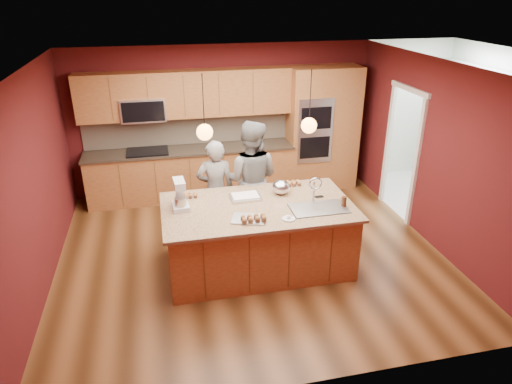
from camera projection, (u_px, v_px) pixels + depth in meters
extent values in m
plane|color=#462811|center=(251.00, 253.00, 6.76)|extent=(5.50, 5.50, 0.00)
plane|color=white|center=(250.00, 67.00, 5.64)|extent=(5.50, 5.50, 0.00)
plane|color=#4F1315|center=(223.00, 120.00, 8.42)|extent=(5.50, 0.00, 5.50)
plane|color=#4F1315|center=(309.00, 271.00, 3.98)|extent=(5.50, 0.00, 5.50)
plane|color=#4F1315|center=(34.00, 186.00, 5.66)|extent=(0.00, 5.00, 5.00)
plane|color=#4F1315|center=(432.00, 153.00, 6.74)|extent=(0.00, 5.00, 5.00)
cube|color=brown|center=(192.00, 174.00, 8.40)|extent=(3.70, 0.60, 0.90)
cube|color=#2F251F|center=(190.00, 150.00, 8.20)|extent=(3.74, 0.64, 0.04)
cube|color=#C0AE92|center=(188.00, 129.00, 8.34)|extent=(3.70, 0.03, 0.56)
cube|color=brown|center=(186.00, 94.00, 7.91)|extent=(3.70, 0.36, 0.80)
cube|color=black|center=(147.00, 152.00, 8.03)|extent=(0.72, 0.52, 0.03)
cube|color=silver|center=(143.00, 109.00, 7.83)|extent=(0.76, 0.40, 0.40)
cube|color=brown|center=(310.00, 129.00, 8.55)|extent=(0.80, 0.60, 2.30)
cube|color=silver|center=(315.00, 131.00, 8.27)|extent=(0.66, 0.04, 1.20)
cube|color=brown|center=(342.00, 127.00, 8.68)|extent=(0.50, 0.60, 2.30)
plane|color=beige|center=(428.00, 197.00, 8.55)|extent=(2.60, 2.60, 0.00)
plane|color=beige|center=(485.00, 124.00, 8.16)|extent=(0.00, 2.70, 2.70)
cube|color=silver|center=(482.00, 91.00, 7.88)|extent=(0.35, 2.40, 0.75)
cylinder|color=black|center=(203.00, 104.00, 5.37)|extent=(0.01, 0.01, 0.70)
sphere|color=#FF9B3F|center=(205.00, 132.00, 5.51)|extent=(0.20, 0.20, 0.20)
cylinder|color=black|center=(310.00, 98.00, 5.63)|extent=(0.01, 0.01, 0.70)
sphere|color=#FF9B3F|center=(309.00, 126.00, 5.78)|extent=(0.20, 0.20, 0.20)
cube|color=brown|center=(258.00, 237.00, 6.29)|extent=(2.45, 1.33, 0.90)
cube|color=#D5AA82|center=(258.00, 207.00, 6.09)|extent=(2.55, 1.43, 0.04)
cube|color=silver|center=(318.00, 214.00, 6.04)|extent=(0.73, 0.43, 0.18)
imported|color=black|center=(216.00, 190.00, 6.92)|extent=(0.59, 0.41, 1.57)
imported|color=slate|center=(251.00, 179.00, 6.97)|extent=(1.09, 0.98, 1.83)
cube|color=silver|center=(181.00, 207.00, 5.99)|extent=(0.23, 0.29, 0.06)
cube|color=silver|center=(179.00, 191.00, 6.02)|extent=(0.11, 0.09, 0.27)
cube|color=silver|center=(179.00, 184.00, 5.88)|extent=(0.15, 0.28, 0.11)
cylinder|color=silver|center=(181.00, 203.00, 5.92)|extent=(0.16, 0.16, 0.15)
cube|color=silver|center=(245.00, 197.00, 6.29)|extent=(0.42, 0.32, 0.03)
cube|color=white|center=(245.00, 196.00, 6.29)|extent=(0.37, 0.26, 0.02)
cube|color=silver|center=(249.00, 219.00, 5.72)|extent=(0.49, 0.41, 0.02)
ellipsoid|color=silver|center=(281.00, 187.00, 6.40)|extent=(0.25, 0.25, 0.21)
cylinder|color=silver|center=(289.00, 219.00, 5.73)|extent=(0.17, 0.17, 0.01)
cylinder|color=#3E200F|center=(344.00, 202.00, 6.04)|extent=(0.07, 0.07, 0.14)
cube|color=black|center=(319.00, 197.00, 6.33)|extent=(0.12, 0.07, 0.01)
cube|color=silver|center=(472.00, 177.00, 8.05)|extent=(0.67, 0.69, 1.05)
cube|color=silver|center=(445.00, 164.00, 8.84)|extent=(0.66, 0.67, 0.90)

